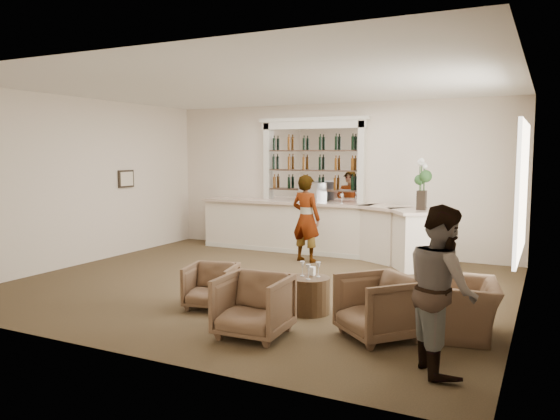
% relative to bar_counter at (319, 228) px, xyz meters
% --- Properties ---
extents(ground, '(8.00, 8.00, 0.00)m').
position_rel_bar_counter_xyz_m(ground, '(0.16, -3.00, -0.57)').
color(ground, brown).
rests_on(ground, ground).
extents(room_shell, '(8.04, 7.02, 3.32)m').
position_rel_bar_counter_xyz_m(room_shell, '(0.33, -2.29, 1.77)').
color(room_shell, beige).
rests_on(room_shell, ground).
extents(bar_counter, '(5.72, 1.80, 1.14)m').
position_rel_bar_counter_xyz_m(bar_counter, '(0.00, 0.00, 0.00)').
color(bar_counter, white).
rests_on(bar_counter, ground).
extents(back_bar_alcove, '(2.64, 0.25, 3.00)m').
position_rel_bar_counter_xyz_m(back_bar_alcove, '(-0.34, 0.41, 1.46)').
color(back_bar_alcove, white).
rests_on(back_bar_alcove, ground).
extents(cocktail_table, '(0.58, 0.58, 0.50)m').
position_rel_bar_counter_xyz_m(cocktail_table, '(1.56, -4.13, -0.32)').
color(cocktail_table, '#44301D').
rests_on(cocktail_table, ground).
extents(sommelier, '(0.72, 0.54, 1.77)m').
position_rel_bar_counter_xyz_m(sommelier, '(0.06, -0.84, 0.31)').
color(sommelier, gray).
rests_on(sommelier, ground).
extents(guest, '(0.97, 1.04, 1.70)m').
position_rel_bar_counter_xyz_m(guest, '(3.56, -5.39, 0.28)').
color(guest, gray).
rests_on(guest, ground).
extents(armchair_left, '(0.81, 0.83, 0.63)m').
position_rel_bar_counter_xyz_m(armchair_left, '(0.20, -4.51, -0.26)').
color(armchair_left, brown).
rests_on(armchair_left, ground).
extents(armchair_center, '(0.85, 0.87, 0.75)m').
position_rel_bar_counter_xyz_m(armchair_center, '(1.35, -5.32, -0.20)').
color(armchair_center, brown).
rests_on(armchair_center, ground).
extents(armchair_right, '(1.18, 1.18, 0.77)m').
position_rel_bar_counter_xyz_m(armchair_right, '(2.72, -4.73, -0.19)').
color(armchair_right, brown).
rests_on(armchair_right, ground).
extents(armchair_far, '(1.08, 1.18, 0.67)m').
position_rel_bar_counter_xyz_m(armchair_far, '(3.56, -4.16, -0.24)').
color(armchair_far, brown).
rests_on(armchair_far, ground).
extents(espresso_machine, '(0.55, 0.49, 0.42)m').
position_rel_bar_counter_xyz_m(espresso_machine, '(-0.19, 0.09, 0.78)').
color(espresso_machine, silver).
rests_on(espresso_machine, bar_counter).
extents(flower_vase, '(0.25, 0.25, 0.96)m').
position_rel_bar_counter_xyz_m(flower_vase, '(2.31, -0.53, 1.11)').
color(flower_vase, black).
rests_on(flower_vase, bar_counter).
extents(wine_glass_bar_left, '(0.07, 0.07, 0.21)m').
position_rel_bar_counter_xyz_m(wine_glass_bar_left, '(-0.46, -0.04, 0.67)').
color(wine_glass_bar_left, white).
rests_on(wine_glass_bar_left, bar_counter).
extents(wine_glass_bar_right, '(0.07, 0.07, 0.21)m').
position_rel_bar_counter_xyz_m(wine_glass_bar_right, '(0.52, 0.00, 0.67)').
color(wine_glass_bar_right, white).
rests_on(wine_glass_bar_right, bar_counter).
extents(wine_glass_tbl_a, '(0.07, 0.07, 0.21)m').
position_rel_bar_counter_xyz_m(wine_glass_tbl_a, '(1.44, -4.10, 0.03)').
color(wine_glass_tbl_a, white).
rests_on(wine_glass_tbl_a, cocktail_table).
extents(wine_glass_tbl_b, '(0.07, 0.07, 0.21)m').
position_rel_bar_counter_xyz_m(wine_glass_tbl_b, '(1.66, -4.05, 0.03)').
color(wine_glass_tbl_b, white).
rests_on(wine_glass_tbl_b, cocktail_table).
extents(wine_glass_tbl_c, '(0.07, 0.07, 0.21)m').
position_rel_bar_counter_xyz_m(wine_glass_tbl_c, '(1.60, -4.26, 0.03)').
color(wine_glass_tbl_c, white).
rests_on(wine_glass_tbl_c, cocktail_table).
extents(napkin_holder, '(0.08, 0.08, 0.12)m').
position_rel_bar_counter_xyz_m(napkin_holder, '(1.54, -3.99, -0.01)').
color(napkin_holder, white).
rests_on(napkin_holder, cocktail_table).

